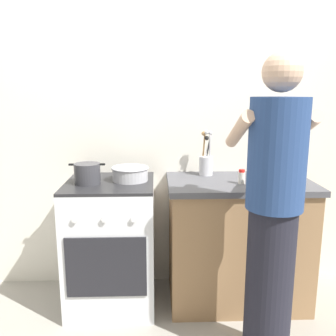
% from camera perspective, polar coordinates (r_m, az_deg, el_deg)
% --- Properties ---
extents(ground, '(6.00, 6.00, 0.00)m').
position_cam_1_polar(ground, '(2.72, -1.04, -21.62)').
color(ground, gray).
extents(back_wall, '(3.20, 0.10, 2.50)m').
position_cam_1_polar(back_wall, '(2.79, 2.83, 6.67)').
color(back_wall, silver).
rests_on(back_wall, ground).
extents(countertop, '(1.00, 0.60, 0.90)m').
position_cam_1_polar(countertop, '(2.70, 10.84, -11.23)').
color(countertop, '#99724C').
rests_on(countertop, ground).
extents(stove_range, '(0.60, 0.62, 0.90)m').
position_cam_1_polar(stove_range, '(2.66, -8.86, -11.63)').
color(stove_range, silver).
rests_on(stove_range, ground).
extents(pot, '(0.24, 0.17, 0.14)m').
position_cam_1_polar(pot, '(2.48, -12.58, -0.87)').
color(pot, '#38383D').
rests_on(pot, stove_range).
extents(mixing_bowl, '(0.26, 0.26, 0.10)m').
position_cam_1_polar(mixing_bowl, '(2.52, -5.97, -0.80)').
color(mixing_bowl, '#B7B7BC').
rests_on(mixing_bowl, stove_range).
extents(utensil_crock, '(0.10, 0.10, 0.33)m').
position_cam_1_polar(utensil_crock, '(2.68, 6.00, 0.90)').
color(utensil_crock, silver).
rests_on(utensil_crock, countertop).
extents(spice_bottle, '(0.04, 0.04, 0.10)m').
position_cam_1_polar(spice_bottle, '(2.47, 11.51, -1.37)').
color(spice_bottle, silver).
rests_on(spice_bottle, countertop).
extents(person, '(0.41, 0.50, 1.70)m').
position_cam_1_polar(person, '(2.03, 16.20, -7.12)').
color(person, black).
rests_on(person, ground).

